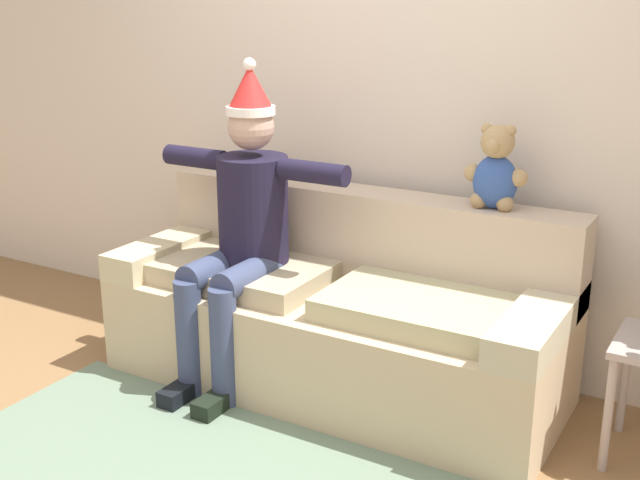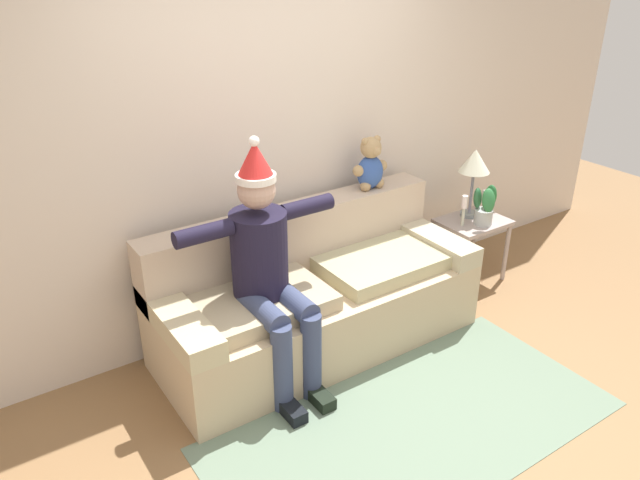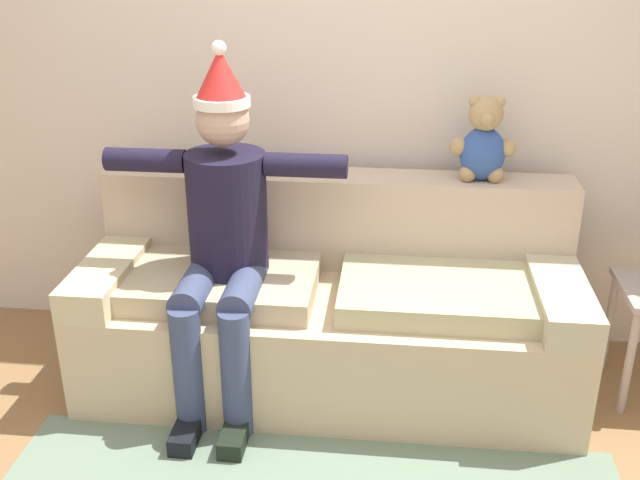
# 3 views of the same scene
# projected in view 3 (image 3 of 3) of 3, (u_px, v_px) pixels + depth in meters

# --- Properties ---
(back_wall) EXTENTS (7.00, 0.10, 2.70)m
(back_wall) POSITION_uv_depth(u_px,v_px,m) (342.00, 67.00, 3.44)
(back_wall) COLOR beige
(back_wall) RESTS_ON ground_plane
(couch) EXTENTS (2.16, 0.85, 0.91)m
(couch) POSITION_uv_depth(u_px,v_px,m) (330.00, 308.00, 3.38)
(couch) COLOR tan
(couch) RESTS_ON ground_plane
(person_seated) EXTENTS (1.02, 0.77, 1.55)m
(person_seated) POSITION_uv_depth(u_px,v_px,m) (223.00, 229.00, 3.09)
(person_seated) COLOR black
(person_seated) RESTS_ON ground_plane
(teddy_bear) EXTENTS (0.29, 0.17, 0.38)m
(teddy_bear) POSITION_uv_depth(u_px,v_px,m) (483.00, 143.00, 3.26)
(teddy_bear) COLOR #31519D
(teddy_bear) RESTS_ON couch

